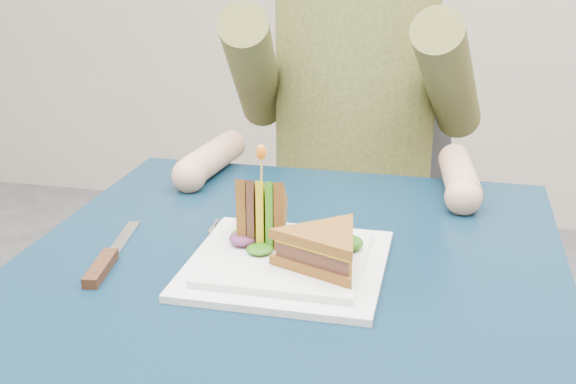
% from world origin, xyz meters
% --- Properties ---
extents(table, '(0.75, 0.75, 0.73)m').
position_xyz_m(table, '(0.00, 0.00, 0.65)').
color(table, black).
rests_on(table, ground).
extents(chair, '(0.42, 0.40, 0.93)m').
position_xyz_m(chair, '(0.00, 0.70, 0.54)').
color(chair, '#47474C').
rests_on(chair, ground).
extents(diner, '(0.54, 0.59, 0.74)m').
position_xyz_m(diner, '(-0.00, 0.59, 0.91)').
color(diner, brown).
rests_on(diner, chair).
extents(plate, '(0.26, 0.26, 0.02)m').
position_xyz_m(plate, '(0.00, -0.05, 0.74)').
color(plate, white).
rests_on(plate, table).
extents(sandwich_flat, '(0.19, 0.19, 0.05)m').
position_xyz_m(sandwich_flat, '(0.06, -0.07, 0.78)').
color(sandwich_flat, brown).
rests_on(sandwich_flat, plate).
extents(sandwich_upright, '(0.09, 0.15, 0.15)m').
position_xyz_m(sandwich_upright, '(-0.04, -0.00, 0.78)').
color(sandwich_upright, brown).
rests_on(sandwich_upright, plate).
extents(fork, '(0.04, 0.18, 0.01)m').
position_xyz_m(fork, '(-0.12, -0.00, 0.73)').
color(fork, silver).
rests_on(fork, table).
extents(knife, '(0.05, 0.22, 0.02)m').
position_xyz_m(knife, '(-0.24, -0.10, 0.74)').
color(knife, silver).
rests_on(knife, table).
extents(toothpick, '(0.01, 0.01, 0.06)m').
position_xyz_m(toothpick, '(-0.04, -0.00, 0.85)').
color(toothpick, tan).
rests_on(toothpick, sandwich_upright).
extents(toothpick_frill, '(0.01, 0.01, 0.02)m').
position_xyz_m(toothpick_frill, '(-0.04, -0.00, 0.88)').
color(toothpick_frill, orange).
rests_on(toothpick_frill, sandwich_upright).
extents(lettuce_spill, '(0.15, 0.13, 0.02)m').
position_xyz_m(lettuce_spill, '(0.01, -0.04, 0.76)').
color(lettuce_spill, '#337A14').
rests_on(lettuce_spill, plate).
extents(onion_ring, '(0.04, 0.04, 0.02)m').
position_xyz_m(onion_ring, '(0.02, -0.04, 0.77)').
color(onion_ring, '#9E4C7A').
rests_on(onion_ring, plate).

